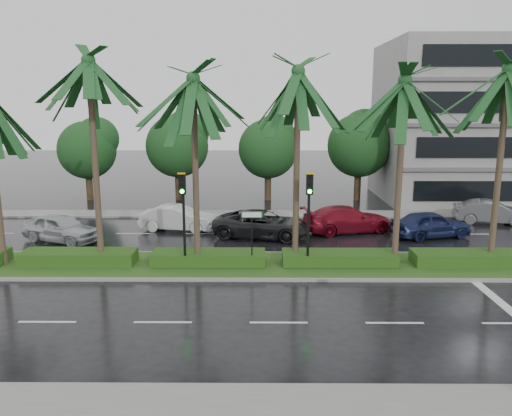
{
  "coord_description": "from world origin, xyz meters",
  "views": [
    {
      "loc": [
        -0.67,
        -21.01,
        7.39
      ],
      "look_at": [
        -0.82,
        1.5,
        2.68
      ],
      "focal_mm": 35.0,
      "sensor_mm": 36.0,
      "label": 1
    }
  ],
  "objects_px": {
    "street_sign": "(252,225)",
    "car_silver": "(61,228)",
    "car_blue": "(431,224)",
    "car_grey": "(491,212)",
    "car_darkgrey": "(262,224)",
    "car_white": "(178,218)",
    "signal_median_left": "(183,206)",
    "car_red": "(347,219)"
  },
  "relations": [
    {
      "from": "street_sign",
      "to": "car_silver",
      "type": "bearing_deg",
      "value": 155.34
    },
    {
      "from": "car_blue",
      "to": "car_silver",
      "type": "bearing_deg",
      "value": 78.14
    },
    {
      "from": "car_silver",
      "to": "car_grey",
      "type": "bearing_deg",
      "value": -56.68
    },
    {
      "from": "street_sign",
      "to": "car_darkgrey",
      "type": "relative_size",
      "value": 0.48
    },
    {
      "from": "car_white",
      "to": "car_blue",
      "type": "bearing_deg",
      "value": -87.39
    },
    {
      "from": "car_darkgrey",
      "to": "car_white",
      "type": "bearing_deg",
      "value": 84.23
    },
    {
      "from": "signal_median_left",
      "to": "car_darkgrey",
      "type": "bearing_deg",
      "value": 59.56
    },
    {
      "from": "street_sign",
      "to": "car_silver",
      "type": "distance_m",
      "value": 11.63
    },
    {
      "from": "car_grey",
      "to": "car_red",
      "type": "bearing_deg",
      "value": 115.77
    },
    {
      "from": "signal_median_left",
      "to": "car_grey",
      "type": "distance_m",
      "value": 20.39
    },
    {
      "from": "signal_median_left",
      "to": "car_darkgrey",
      "type": "xyz_separation_m",
      "value": [
        3.5,
        5.96,
        -2.24
      ]
    },
    {
      "from": "car_grey",
      "to": "car_silver",
      "type": "bearing_deg",
      "value": 112.3
    },
    {
      "from": "street_sign",
      "to": "car_grey",
      "type": "height_order",
      "value": "street_sign"
    },
    {
      "from": "signal_median_left",
      "to": "car_white",
      "type": "bearing_deg",
      "value": 101.26
    },
    {
      "from": "car_red",
      "to": "car_blue",
      "type": "xyz_separation_m",
      "value": [
        4.5,
        -1.18,
        -0.01
      ]
    },
    {
      "from": "car_silver",
      "to": "car_red",
      "type": "distance_m",
      "value": 16.15
    },
    {
      "from": "signal_median_left",
      "to": "car_silver",
      "type": "bearing_deg",
      "value": 146.3
    },
    {
      "from": "street_sign",
      "to": "car_red",
      "type": "height_order",
      "value": "street_sign"
    },
    {
      "from": "car_silver",
      "to": "car_white",
      "type": "xyz_separation_m",
      "value": [
        6.0,
        2.53,
        -0.02
      ]
    },
    {
      "from": "signal_median_left",
      "to": "street_sign",
      "type": "distance_m",
      "value": 3.13
    },
    {
      "from": "car_white",
      "to": "car_grey",
      "type": "distance_m",
      "value": 19.52
    },
    {
      "from": "car_white",
      "to": "car_grey",
      "type": "height_order",
      "value": "car_white"
    },
    {
      "from": "car_grey",
      "to": "signal_median_left",
      "type": "bearing_deg",
      "value": 130.17
    },
    {
      "from": "car_red",
      "to": "car_grey",
      "type": "relative_size",
      "value": 1.2
    },
    {
      "from": "car_red",
      "to": "car_silver",
      "type": "bearing_deg",
      "value": 82.79
    },
    {
      "from": "signal_median_left",
      "to": "car_darkgrey",
      "type": "height_order",
      "value": "signal_median_left"
    },
    {
      "from": "signal_median_left",
      "to": "car_silver",
      "type": "xyz_separation_m",
      "value": [
        -7.5,
        5.0,
        -2.24
      ]
    },
    {
      "from": "street_sign",
      "to": "car_white",
      "type": "distance_m",
      "value": 8.73
    },
    {
      "from": "car_darkgrey",
      "to": "car_grey",
      "type": "relative_size",
      "value": 1.24
    },
    {
      "from": "signal_median_left",
      "to": "car_darkgrey",
      "type": "distance_m",
      "value": 7.26
    },
    {
      "from": "signal_median_left",
      "to": "car_white",
      "type": "xyz_separation_m",
      "value": [
        -1.5,
        7.53,
        -2.26
      ]
    },
    {
      "from": "signal_median_left",
      "to": "car_red",
      "type": "height_order",
      "value": "signal_median_left"
    },
    {
      "from": "street_sign",
      "to": "car_blue",
      "type": "xyz_separation_m",
      "value": [
        10.0,
        5.83,
        -1.37
      ]
    },
    {
      "from": "car_silver",
      "to": "car_white",
      "type": "distance_m",
      "value": 6.51
    },
    {
      "from": "street_sign",
      "to": "car_white",
      "type": "relative_size",
      "value": 0.58
    },
    {
      "from": "street_sign",
      "to": "car_darkgrey",
      "type": "xyz_separation_m",
      "value": [
        0.5,
        5.77,
        -1.37
      ]
    },
    {
      "from": "car_darkgrey",
      "to": "car_red",
      "type": "bearing_deg",
      "value": -64.36
    },
    {
      "from": "street_sign",
      "to": "car_grey",
      "type": "relative_size",
      "value": 0.59
    },
    {
      "from": "car_darkgrey",
      "to": "car_red",
      "type": "xyz_separation_m",
      "value": [
        5.0,
        1.24,
        0.01
      ]
    },
    {
      "from": "car_white",
      "to": "car_grey",
      "type": "bearing_deg",
      "value": -75.83
    },
    {
      "from": "car_silver",
      "to": "street_sign",
      "type": "bearing_deg",
      "value": -91.21
    },
    {
      "from": "signal_median_left",
      "to": "street_sign",
      "type": "height_order",
      "value": "signal_median_left"
    }
  ]
}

